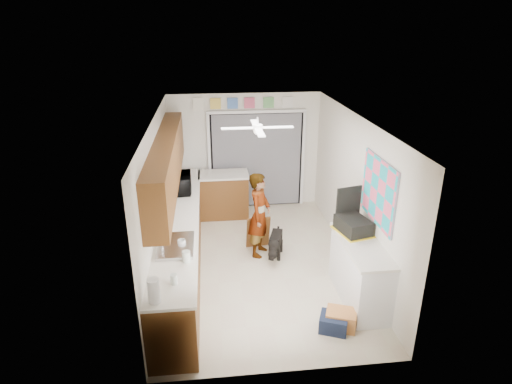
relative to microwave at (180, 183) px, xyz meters
name	(u,v)px	position (x,y,z in m)	size (l,w,h in m)	color
floor	(259,262)	(1.33, -1.09, -1.11)	(5.00, 5.00, 0.00)	beige
ceiling	(259,119)	(1.33, -1.09, 1.39)	(5.00, 5.00, 0.00)	white
wall_back	(245,152)	(1.33, 1.41, 0.14)	(3.20, 3.20, 0.00)	silver
wall_front	(286,283)	(1.33, -3.59, 0.14)	(3.20, 3.20, 0.00)	silver
wall_left	(159,200)	(-0.27, -1.09, 0.14)	(5.00, 5.00, 0.00)	silver
wall_right	(354,191)	(2.93, -1.09, 0.14)	(5.00, 5.00, 0.00)	silver
left_base_cabinets	(181,243)	(0.03, -1.09, -0.66)	(0.60, 4.80, 0.90)	brown
left_countertop	(180,218)	(0.04, -1.09, -0.19)	(0.62, 4.80, 0.04)	white
upper_cabinets	(167,162)	(-0.11, -0.89, 0.69)	(0.32, 4.00, 0.80)	brown
sink_basin	(176,246)	(0.04, -2.09, -0.15)	(0.50, 0.76, 0.06)	silver
faucet	(162,241)	(-0.15, -2.09, -0.06)	(0.03, 0.03, 0.22)	silver
peninsula_base	(224,196)	(0.83, 0.91, -0.66)	(1.00, 0.60, 0.90)	brown
peninsula_top	(223,175)	(0.83, 0.91, -0.19)	(1.04, 0.64, 0.04)	white
back_opening_recess	(257,160)	(1.58, 1.38, -0.06)	(2.00, 0.06, 2.10)	black
curtain_panel	(257,161)	(1.58, 1.34, -0.06)	(1.90, 0.03, 2.05)	gray
door_trim_left	(210,163)	(0.56, 1.35, -0.06)	(0.06, 0.04, 2.10)	white
door_trim_right	(303,159)	(2.60, 1.35, -0.06)	(0.06, 0.04, 2.10)	white
door_trim_head	(257,112)	(1.58, 1.35, 1.01)	(2.10, 0.04, 0.06)	white
header_frame_0	(216,104)	(0.73, 1.38, 1.19)	(0.22, 0.02, 0.22)	#E0BD4A
header_frame_1	(233,103)	(1.08, 1.38, 1.19)	(0.22, 0.02, 0.22)	#456FBA
header_frame_2	(249,103)	(1.43, 1.38, 1.19)	(0.22, 0.02, 0.22)	#C94B6B
header_frame_3	(269,103)	(1.83, 1.38, 1.19)	(0.22, 0.02, 0.22)	#5EA35D
header_frame_4	(288,102)	(2.23, 1.38, 1.19)	(0.22, 0.02, 0.22)	silver
route66_sign	(198,104)	(0.38, 1.38, 1.19)	(0.22, 0.02, 0.26)	silver
right_counter_base	(360,273)	(2.68, -2.29, -0.66)	(0.50, 1.40, 0.90)	white
right_counter_top	(362,245)	(2.67, -2.29, -0.19)	(0.54, 1.44, 0.04)	white
abstract_painting	(378,191)	(2.91, -2.09, 0.54)	(0.03, 1.15, 0.95)	#FA5C7F
ceiling_fan	(257,128)	(1.33, -0.89, 1.21)	(1.14, 1.14, 0.24)	white
microwave	(180,183)	(0.00, 0.00, 0.00)	(0.61, 0.41, 0.34)	black
cup	(182,243)	(0.12, -2.06, -0.12)	(0.11, 0.11, 0.09)	white
jar_a	(186,257)	(0.21, -2.50, -0.09)	(0.11, 0.11, 0.15)	silver
jar_b	(174,279)	(0.07, -3.00, -0.10)	(0.09, 0.09, 0.13)	silver
paper_towel_roll	(154,291)	(-0.12, -3.34, -0.02)	(0.14, 0.14, 0.30)	white
suitcase	(353,225)	(2.65, -1.93, -0.06)	(0.39, 0.52, 0.22)	black
suitcase_rim	(353,232)	(2.65, -1.93, -0.17)	(0.44, 0.58, 0.02)	yellow
suitcase_lid	(349,202)	(2.65, -1.64, 0.19)	(0.42, 0.03, 0.50)	black
cardboard_box	(341,319)	(2.24, -2.88, -0.98)	(0.40, 0.30, 0.25)	#C87A3F
navy_crate	(334,323)	(2.13, -2.93, -1.00)	(0.37, 0.30, 0.22)	#131B31
cabinet_door_panel	(258,232)	(1.38, -0.58, -0.79)	(0.43, 0.03, 0.64)	brown
man	(260,215)	(1.38, -0.79, -0.35)	(0.55, 0.36, 1.52)	white
dog	(276,243)	(1.66, -0.90, -0.87)	(0.26, 0.61, 0.48)	black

